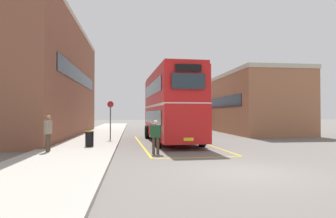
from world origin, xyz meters
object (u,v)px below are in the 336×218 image
single_deck_bus (176,116)px  litter_bin (89,139)px  pedestrian_boarding (156,135)px  bus_stop_sign (110,116)px  double_decker_bus (171,105)px  pedestrian_waiting_near (48,130)px

single_deck_bus → litter_bin: bearing=-110.6°
single_deck_bus → pedestrian_boarding: size_ratio=5.05×
bus_stop_sign → double_decker_bus: bearing=-13.3°
single_deck_bus → pedestrian_waiting_near: single_deck_bus is taller
pedestrian_waiting_near → litter_bin: bearing=49.7°
double_decker_bus → pedestrian_waiting_near: bearing=-141.0°
double_decker_bus → pedestrian_boarding: 6.19m
double_decker_bus → litter_bin: size_ratio=12.27×
single_deck_bus → bus_stop_sign: (-7.24, -17.13, 0.11)m
pedestrian_boarding → double_decker_bus: bearing=75.6°
double_decker_bus → litter_bin: bearing=-145.6°
single_deck_bus → litter_bin: size_ratio=9.68×
pedestrian_waiting_near → bus_stop_sign: size_ratio=0.64×
single_deck_bus → double_decker_bus: bearing=-99.8°
pedestrian_boarding → pedestrian_waiting_near: 5.11m
pedestrian_boarding → bus_stop_sign: (-2.62, 6.77, 0.81)m
pedestrian_boarding → litter_bin: size_ratio=1.92×
bus_stop_sign → pedestrian_boarding: bearing=-68.9°
litter_bin → bus_stop_sign: (0.82, 4.34, 1.18)m
pedestrian_waiting_near → litter_bin: (1.65, 1.94, -0.57)m
double_decker_bus → pedestrian_boarding: bearing=-104.4°
pedestrian_boarding → litter_bin: pedestrian_boarding is taller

